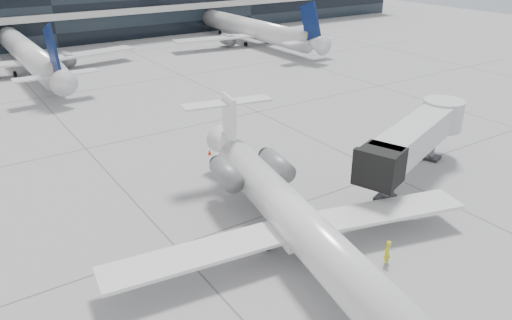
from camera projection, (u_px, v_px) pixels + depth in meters
ground at (295, 205)px, 37.98m from camera, size 220.00×220.00×0.00m
terminal at (40, 13)px, 98.16m from camera, size 170.00×22.00×10.00m
bg_jet_center at (31, 72)px, 75.66m from camera, size 32.00×40.00×9.60m
bg_jet_right at (251, 43)px, 95.94m from camera, size 32.00×40.00×9.60m
regional_jet at (298, 222)px, 31.14m from camera, size 24.58×30.64×7.11m
jet_bridge at (419, 134)px, 41.05m from camera, size 16.02×8.04×5.27m
ramp_worker at (387, 252)px, 30.92m from camera, size 0.68×0.54×1.63m
traffic_cone at (210, 152)px, 46.75m from camera, size 0.40×0.40×0.50m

